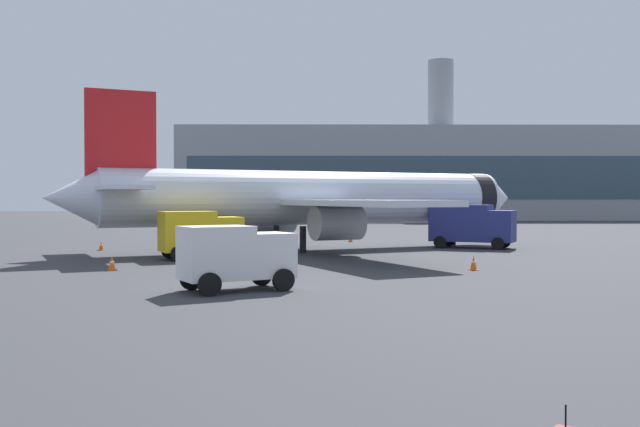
{
  "coord_description": "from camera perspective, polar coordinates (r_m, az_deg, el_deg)",
  "views": [
    {
      "loc": [
        -0.38,
        -3.49,
        3.69
      ],
      "look_at": [
        -0.16,
        28.76,
        3.0
      ],
      "focal_mm": 40.6,
      "sensor_mm": 36.0,
      "label": 1
    }
  ],
  "objects": [
    {
      "name": "airplane_at_gate",
      "position": [
        51.33,
        -0.65,
        1.19
      ],
      "size": [
        33.75,
        31.03,
        10.5
      ],
      "color": "silver",
      "rests_on": "ground"
    },
    {
      "name": "service_truck",
      "position": [
        44.25,
        -9.45,
        -1.49
      ],
      "size": [
        5.28,
        4.06,
        2.9
      ],
      "color": "yellow",
      "rests_on": "ground"
    },
    {
      "name": "fuel_truck",
      "position": [
        54.38,
        11.84,
        -0.82
      ],
      "size": [
        6.45,
        4.73,
        3.2
      ],
      "color": "navy",
      "rests_on": "ground"
    },
    {
      "name": "cargo_van",
      "position": [
        28.93,
        -6.68,
        -3.23
      ],
      "size": [
        4.82,
        3.94,
        2.6
      ],
      "color": "white",
      "rests_on": "ground"
    },
    {
      "name": "safety_cone_near",
      "position": [
        38.37,
        -16.08,
        -3.79
      ],
      "size": [
        0.44,
        0.44,
        0.75
      ],
      "color": "#F2590C",
      "rests_on": "ground"
    },
    {
      "name": "safety_cone_mid",
      "position": [
        53.38,
        -16.87,
        -2.46
      ],
      "size": [
        0.44,
        0.44,
        0.63
      ],
      "color": "#F2590C",
      "rests_on": "ground"
    },
    {
      "name": "safety_cone_far",
      "position": [
        37.89,
        12.01,
        -3.83
      ],
      "size": [
        0.44,
        0.44,
        0.75
      ],
      "color": "#F2590C",
      "rests_on": "ground"
    },
    {
      "name": "safety_cone_outer",
      "position": [
        60.79,
        2.42,
        -1.88
      ],
      "size": [
        0.44,
        0.44,
        0.81
      ],
      "color": "#F2590C",
      "rests_on": "ground"
    },
    {
      "name": "terminal_building",
      "position": [
        127.22,
        8.31,
        3.13
      ],
      "size": [
        84.05,
        17.61,
        27.59
      ],
      "color": "gray",
      "rests_on": "ground"
    }
  ]
}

